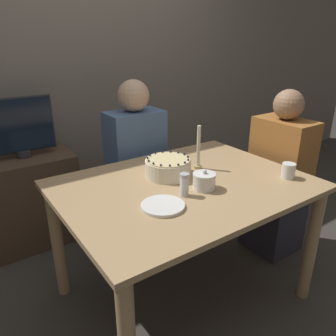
# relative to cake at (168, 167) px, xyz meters

# --- Properties ---
(ground_plane) EXTENTS (12.00, 12.00, 0.00)m
(ground_plane) POSITION_rel_cake_xyz_m (0.02, -0.14, -0.82)
(ground_plane) COLOR #3D3833
(wall_behind) EXTENTS (8.00, 0.05, 2.60)m
(wall_behind) POSITION_rel_cake_xyz_m (0.02, 1.26, 0.48)
(wall_behind) COLOR slate
(wall_behind) RESTS_ON ground_plane
(dining_table) EXTENTS (1.34, 1.00, 0.77)m
(dining_table) POSITION_rel_cake_xyz_m (0.02, -0.14, -0.17)
(dining_table) COLOR tan
(dining_table) RESTS_ON ground_plane
(cake) EXTENTS (0.26, 0.26, 0.11)m
(cake) POSITION_rel_cake_xyz_m (0.00, 0.00, 0.00)
(cake) COLOR #EFE5CC
(cake) RESTS_ON dining_table
(sugar_bowl) EXTENTS (0.12, 0.12, 0.11)m
(sugar_bowl) POSITION_rel_cake_xyz_m (0.05, -0.25, -0.01)
(sugar_bowl) COLOR white
(sugar_bowl) RESTS_ON dining_table
(sugar_shaker) EXTENTS (0.05, 0.05, 0.12)m
(sugar_shaker) POSITION_rel_cake_xyz_m (-0.08, -0.26, 0.01)
(sugar_shaker) COLOR white
(sugar_shaker) RESTS_ON dining_table
(plate_stack) EXTENTS (0.21, 0.21, 0.02)m
(plate_stack) POSITION_rel_cake_xyz_m (-0.24, -0.30, -0.04)
(plate_stack) COLOR white
(plate_stack) RESTS_ON dining_table
(candle) EXTENTS (0.05, 0.05, 0.27)m
(candle) POSITION_rel_cake_xyz_m (0.21, -0.01, 0.06)
(candle) COLOR tan
(candle) RESTS_ON dining_table
(cup) EXTENTS (0.08, 0.08, 0.09)m
(cup) POSITION_rel_cake_xyz_m (0.54, -0.41, -0.01)
(cup) COLOR white
(cup) RESTS_ON dining_table
(person_man_blue_shirt) EXTENTS (0.40, 0.34, 1.25)m
(person_man_blue_shirt) POSITION_rel_cake_xyz_m (0.10, 0.57, -0.27)
(person_man_blue_shirt) COLOR #595960
(person_man_blue_shirt) RESTS_ON ground_plane
(person_woman_floral) EXTENTS (0.34, 0.40, 1.20)m
(person_woman_floral) POSITION_rel_cake_xyz_m (0.89, -0.11, -0.30)
(person_woman_floral) COLOR #2D2D38
(person_woman_floral) RESTS_ON ground_plane
(side_cabinet) EXTENTS (0.65, 0.42, 0.70)m
(side_cabinet) POSITION_rel_cake_xyz_m (-0.57, 1.01, -0.47)
(side_cabinet) COLOR #4C3828
(side_cabinet) RESTS_ON ground_plane
(tv_monitor) EXTENTS (0.48, 0.10, 0.43)m
(tv_monitor) POSITION_rel_cake_xyz_m (-0.57, 1.01, 0.10)
(tv_monitor) COLOR #2D2D33
(tv_monitor) RESTS_ON side_cabinet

